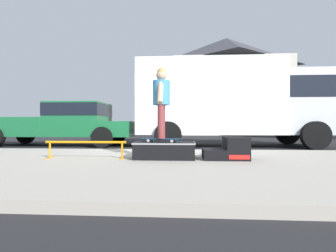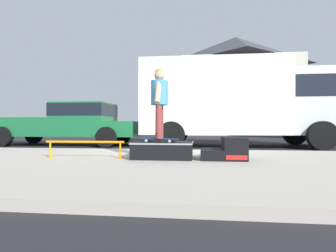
{
  "view_description": "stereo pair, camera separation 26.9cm",
  "coord_description": "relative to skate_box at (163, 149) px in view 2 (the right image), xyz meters",
  "views": [
    {
      "loc": [
        0.98,
        -7.75,
        0.78
      ],
      "look_at": [
        0.56,
        -1.51,
        0.76
      ],
      "focal_mm": 28.62,
      "sensor_mm": 36.0,
      "label": 1
    },
    {
      "loc": [
        1.25,
        -7.72,
        0.78
      ],
      "look_at": [
        0.56,
        -1.51,
        0.76
      ],
      "focal_mm": 28.62,
      "sensor_mm": 36.0,
      "label": 2
    }
  ],
  "objects": [
    {
      "name": "skater_kid",
      "position": [
        -0.07,
        0.04,
        1.05
      ],
      "size": [
        0.34,
        0.72,
        1.41
      ],
      "color": "brown",
      "rests_on": "skateboard"
    },
    {
      "name": "kicker_ramp",
      "position": [
        1.25,
        -0.0,
        0.0
      ],
      "size": [
        0.85,
        0.75,
        0.43
      ],
      "color": "black",
      "rests_on": "sidewalk_slab"
    },
    {
      "name": "house_behind",
      "position": [
        3.96,
        18.37,
        3.95
      ],
      "size": [
        9.54,
        8.22,
        8.4
      ],
      "color": "beige",
      "rests_on": "ground"
    },
    {
      "name": "grind_rail",
      "position": [
        -1.56,
        -0.13,
        0.09
      ],
      "size": [
        1.62,
        0.28,
        0.34
      ],
      "color": "orange",
      "rests_on": "sidewalk_slab"
    },
    {
      "name": "skate_box",
      "position": [
        0.0,
        0.0,
        0.0
      ],
      "size": [
        1.19,
        0.76,
        0.32
      ],
      "color": "black",
      "rests_on": "sidewalk_slab"
    },
    {
      "name": "skateboard",
      "position": [
        -0.07,
        0.04,
        0.2
      ],
      "size": [
        0.81,
        0.39,
        0.07
      ],
      "color": "navy",
      "rests_on": "skate_box"
    },
    {
      "name": "box_truck",
      "position": [
        2.19,
        4.66,
        1.41
      ],
      "size": [
        6.91,
        2.63,
        3.05
      ],
      "color": "white",
      "rests_on": "ground"
    },
    {
      "name": "ground_plane",
      "position": [
        -0.56,
        2.46,
        -0.29
      ],
      "size": [
        140.0,
        140.0,
        0.0
      ],
      "primitive_type": "plane",
      "color": "black"
    },
    {
      "name": "pickup_truck_green",
      "position": [
        -4.19,
        4.58,
        0.6
      ],
      "size": [
        5.7,
        2.09,
        1.61
      ],
      "color": "#196638",
      "rests_on": "ground"
    },
    {
      "name": "sidewalk_slab",
      "position": [
        -0.56,
        -0.54,
        -0.23
      ],
      "size": [
        50.0,
        5.0,
        0.12
      ],
      "primitive_type": "cube",
      "color": "#A8A093",
      "rests_on": "ground"
    }
  ]
}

